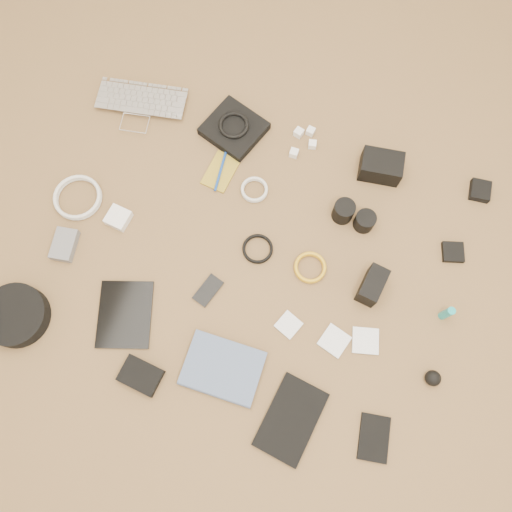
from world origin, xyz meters
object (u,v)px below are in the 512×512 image
(headphone_case, at_px, (16,315))
(dslr_camera, at_px, (381,166))
(laptop, at_px, (139,111))
(tablet, at_px, (125,314))
(phone, at_px, (208,290))
(paperback, at_px, (213,396))

(headphone_case, bearing_deg, dslr_camera, 43.02)
(laptop, bearing_deg, dslr_camera, -6.54)
(tablet, relative_size, phone, 2.12)
(dslr_camera, xyz_separation_m, headphone_case, (-0.94, -0.88, -0.01))
(dslr_camera, relative_size, headphone_case, 0.70)
(dslr_camera, relative_size, phone, 1.36)
(laptop, relative_size, tablet, 1.49)
(headphone_case, bearing_deg, paperback, -1.82)
(laptop, height_order, headphone_case, headphone_case)
(dslr_camera, height_order, headphone_case, dslr_camera)
(laptop, distance_m, dslr_camera, 0.88)
(laptop, height_order, paperback, laptop)
(headphone_case, bearing_deg, laptop, 85.79)
(tablet, bearing_deg, paperback, -40.29)
(tablet, distance_m, paperback, 0.38)
(dslr_camera, relative_size, tablet, 0.64)
(tablet, bearing_deg, phone, 17.54)
(dslr_camera, bearing_deg, laptop, 175.85)
(headphone_case, height_order, paperback, headphone_case)
(laptop, distance_m, paperback, 1.03)
(phone, bearing_deg, dslr_camera, 72.59)
(laptop, bearing_deg, tablet, -80.47)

